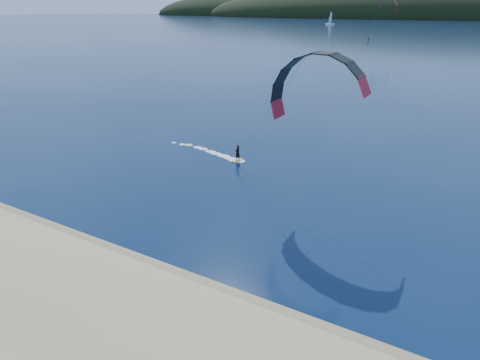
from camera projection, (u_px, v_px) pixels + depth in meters
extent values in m
plane|color=#071A39|center=(98.00, 319.00, 21.76)|extent=(1800.00, 1800.00, 0.00)
cube|color=olive|center=(154.00, 274.00, 25.34)|extent=(220.00, 2.50, 0.10)
ellipsoid|color=black|center=(442.00, 18.00, 620.01)|extent=(840.00, 280.00, 110.00)
ellipsoid|color=black|center=(265.00, 16.00, 818.98)|extent=(520.00, 220.00, 90.00)
cube|color=gold|center=(238.00, 160.00, 44.10)|extent=(0.75, 1.46, 0.08)
imported|color=black|center=(238.00, 153.00, 43.75)|extent=(0.54, 0.70, 1.72)
cylinder|color=gray|center=(272.00, 131.00, 37.14)|extent=(0.02, 0.02, 14.01)
cube|color=gold|center=(368.00, 42.00, 196.46)|extent=(1.35, 1.53, 0.09)
imported|color=black|center=(369.00, 39.00, 196.07)|extent=(1.14, 1.18, 1.91)
cylinder|color=gray|center=(378.00, 24.00, 189.75)|extent=(0.02, 0.02, 15.87)
cube|color=white|center=(330.00, 24.00, 388.80)|extent=(9.02, 5.55, 1.50)
cylinder|color=white|center=(330.00, 17.00, 386.50)|extent=(0.21, 0.21, 11.80)
cube|color=white|center=(331.00, 17.00, 387.67)|extent=(1.01, 2.64, 8.58)
cube|color=white|center=(330.00, 20.00, 385.94)|extent=(0.79, 2.04, 5.36)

